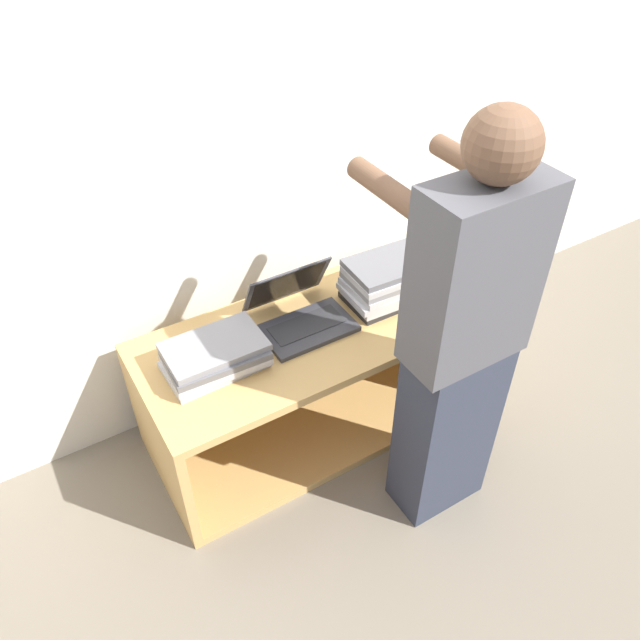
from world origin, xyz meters
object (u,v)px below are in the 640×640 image
laptop_stack_right (390,280)px  laptop_stack_left (215,356)px  person (460,344)px  laptop_open (301,314)px

laptop_stack_right → laptop_stack_left: bearing=-179.7°
laptop_stack_right → person: bearing=-103.7°
person → laptop_stack_left: bearing=139.4°
laptop_open → person: (0.26, -0.61, 0.19)m
laptop_stack_right → person: person is taller
laptop_open → laptop_stack_right: bearing=-7.5°
laptop_open → laptop_stack_left: (-0.39, -0.06, 0.01)m
laptop_open → laptop_stack_left: size_ratio=0.97×
laptop_stack_right → laptop_open: bearing=172.5°
laptop_open → laptop_stack_left: 0.40m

